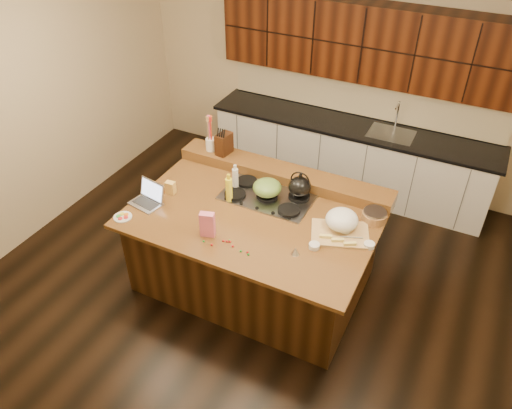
% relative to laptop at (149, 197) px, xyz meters
% --- Properties ---
extents(room, '(5.52, 5.02, 2.72)m').
position_rel_laptop_xyz_m(room, '(1.03, 0.30, 0.37)').
color(room, black).
rests_on(room, ground).
extents(island, '(2.40, 1.60, 0.92)m').
position_rel_laptop_xyz_m(island, '(1.03, 0.30, -0.51)').
color(island, black).
rests_on(island, ground).
extents(back_ledge, '(2.40, 0.30, 0.12)m').
position_rel_laptop_xyz_m(back_ledge, '(1.03, 1.00, 0.00)').
color(back_ledge, black).
rests_on(back_ledge, island).
extents(cooktop, '(0.92, 0.52, 0.05)m').
position_rel_laptop_xyz_m(cooktop, '(1.03, 0.60, -0.04)').
color(cooktop, gray).
rests_on(cooktop, island).
extents(back_counter, '(3.70, 0.66, 2.40)m').
position_rel_laptop_xyz_m(back_counter, '(1.33, 2.53, 0.00)').
color(back_counter, silver).
rests_on(back_counter, ground).
extents(kettle, '(0.27, 0.27, 0.21)m').
position_rel_laptop_xyz_m(kettle, '(1.33, 0.73, 0.09)').
color(kettle, black).
rests_on(kettle, cooktop).
extents(green_bowl, '(0.31, 0.31, 0.16)m').
position_rel_laptop_xyz_m(green_bowl, '(1.03, 0.60, 0.07)').
color(green_bowl, '#597D32').
rests_on(green_bowl, cooktop).
extents(laptop, '(0.35, 0.30, 0.22)m').
position_rel_laptop_xyz_m(laptop, '(0.00, 0.00, 0.00)').
color(laptop, '#B7B7BC').
rests_on(laptop, island).
extents(oil_bottle, '(0.08, 0.08, 0.27)m').
position_rel_laptop_xyz_m(oil_bottle, '(0.72, 0.38, 0.08)').
color(oil_bottle, yellow).
rests_on(oil_bottle, island).
extents(vinegar_bottle, '(0.07, 0.07, 0.25)m').
position_rel_laptop_xyz_m(vinegar_bottle, '(0.67, 0.59, 0.07)').
color(vinegar_bottle, silver).
rests_on(vinegar_bottle, island).
extents(wooden_tray, '(0.63, 0.54, 0.21)m').
position_rel_laptop_xyz_m(wooden_tray, '(1.88, 0.44, 0.04)').
color(wooden_tray, tan).
rests_on(wooden_tray, island).
extents(ramekin_a, '(0.13, 0.13, 0.04)m').
position_rel_laptop_xyz_m(ramekin_a, '(1.74, 0.10, -0.04)').
color(ramekin_a, white).
rests_on(ramekin_a, island).
extents(ramekin_b, '(0.11, 0.11, 0.04)m').
position_rel_laptop_xyz_m(ramekin_b, '(2.18, 0.33, -0.04)').
color(ramekin_b, white).
rests_on(ramekin_b, island).
extents(ramekin_c, '(0.13, 0.13, 0.04)m').
position_rel_laptop_xyz_m(ramekin_c, '(1.92, 0.42, -0.04)').
color(ramekin_c, white).
rests_on(ramekin_c, island).
extents(strainer_bowl, '(0.27, 0.27, 0.09)m').
position_rel_laptop_xyz_m(strainer_bowl, '(2.11, 0.73, -0.01)').
color(strainer_bowl, '#996B3F').
rests_on(strainer_bowl, island).
extents(kitchen_timer, '(0.10, 0.10, 0.07)m').
position_rel_laptop_xyz_m(kitchen_timer, '(1.62, -0.05, -0.02)').
color(kitchen_timer, silver).
rests_on(kitchen_timer, island).
extents(pink_bag, '(0.15, 0.11, 0.25)m').
position_rel_laptop_xyz_m(pink_bag, '(0.80, -0.17, 0.07)').
color(pink_bag, pink).
rests_on(pink_bag, island).
extents(candy_plate, '(0.21, 0.21, 0.01)m').
position_rel_laptop_xyz_m(candy_plate, '(-0.08, -0.32, -0.05)').
color(candy_plate, white).
rests_on(candy_plate, island).
extents(package_box, '(0.10, 0.08, 0.14)m').
position_rel_laptop_xyz_m(package_box, '(0.11, 0.23, 0.01)').
color(package_box, '#F7C257').
rests_on(package_box, island).
extents(utensil_crock, '(0.13, 0.13, 0.14)m').
position_rel_laptop_xyz_m(utensil_crock, '(0.14, 1.00, 0.13)').
color(utensil_crock, white).
rests_on(utensil_crock, back_ledge).
extents(knife_block, '(0.14, 0.21, 0.24)m').
position_rel_laptop_xyz_m(knife_block, '(0.31, 1.00, 0.18)').
color(knife_block, black).
rests_on(knife_block, back_ledge).
extents(gumdrop_0, '(0.02, 0.02, 0.02)m').
position_rel_laptop_xyz_m(gumdrop_0, '(0.97, -0.19, -0.05)').
color(gumdrop_0, red).
rests_on(gumdrop_0, island).
extents(gumdrop_1, '(0.02, 0.02, 0.02)m').
position_rel_laptop_xyz_m(gumdrop_1, '(1.18, -0.24, -0.05)').
color(gumdrop_1, '#198C26').
rests_on(gumdrop_1, island).
extents(gumdrop_2, '(0.02, 0.02, 0.02)m').
position_rel_laptop_xyz_m(gumdrop_2, '(1.24, -0.23, -0.05)').
color(gumdrop_2, red).
rests_on(gumdrop_2, island).
extents(gumdrop_3, '(0.02, 0.02, 0.02)m').
position_rel_laptop_xyz_m(gumdrop_3, '(0.81, -0.08, -0.05)').
color(gumdrop_3, '#198C26').
rests_on(gumdrop_3, island).
extents(gumdrop_4, '(0.02, 0.02, 0.02)m').
position_rel_laptop_xyz_m(gumdrop_4, '(1.03, -0.17, -0.05)').
color(gumdrop_4, red).
rests_on(gumdrop_4, island).
extents(gumdrop_5, '(0.02, 0.02, 0.02)m').
position_rel_laptop_xyz_m(gumdrop_5, '(1.02, -0.16, -0.05)').
color(gumdrop_5, '#198C26').
rests_on(gumdrop_5, island).
extents(gumdrop_6, '(0.02, 0.02, 0.02)m').
position_rel_laptop_xyz_m(gumdrop_6, '(1.00, -0.18, -0.05)').
color(gumdrop_6, red).
rests_on(gumdrop_6, island).
extents(gumdrop_7, '(0.02, 0.02, 0.02)m').
position_rel_laptop_xyz_m(gumdrop_7, '(1.26, -0.25, -0.05)').
color(gumdrop_7, '#198C26').
rests_on(gumdrop_7, island).
extents(gumdrop_8, '(0.02, 0.02, 0.02)m').
position_rel_laptop_xyz_m(gumdrop_8, '(0.90, -0.29, -0.05)').
color(gumdrop_8, red).
rests_on(gumdrop_8, island).
extents(gumdrop_9, '(0.02, 0.02, 0.02)m').
position_rel_laptop_xyz_m(gumdrop_9, '(0.81, -0.28, -0.05)').
color(gumdrop_9, '#198C26').
rests_on(gumdrop_9, island).
extents(gumdrop_10, '(0.02, 0.02, 0.02)m').
position_rel_laptop_xyz_m(gumdrop_10, '(1.08, -0.22, -0.05)').
color(gumdrop_10, red).
rests_on(gumdrop_10, island).
extents(gumdrop_11, '(0.02, 0.02, 0.02)m').
position_rel_laptop_xyz_m(gumdrop_11, '(0.79, -0.13, -0.05)').
color(gumdrop_11, '#198C26').
rests_on(gumdrop_11, island).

